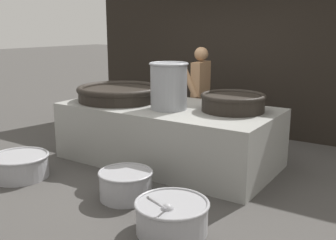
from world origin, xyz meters
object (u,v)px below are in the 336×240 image
at_px(stock_pot, 169,85).
at_px(cook, 200,93).
at_px(giant_wok_near, 119,93).
at_px(prep_bowl_vegetables, 172,215).
at_px(giant_wok_far, 233,102).
at_px(prep_bowl_extra, 126,183).
at_px(prep_bowl_meat, 20,165).

relative_size(stock_pot, cook, 0.39).
bearing_deg(giant_wok_near, prep_bowl_vegetables, -39.17).
relative_size(giant_wok_far, prep_bowl_vegetables, 0.93).
bearing_deg(prep_bowl_extra, giant_wok_far, 67.79).
bearing_deg(giant_wok_near, prep_bowl_extra, -48.17).
distance_m(giant_wok_near, prep_bowl_extra, 1.95).
relative_size(giant_wok_near, prep_bowl_extra, 2.04).
height_order(prep_bowl_vegetables, prep_bowl_extra, prep_bowl_vegetables).
relative_size(giant_wok_near, prep_bowl_vegetables, 1.37).
relative_size(giant_wok_near, cook, 0.79).
bearing_deg(prep_bowl_meat, cook, 65.04).
height_order(giant_wok_far, prep_bowl_vegetables, giant_wok_far).
bearing_deg(cook, prep_bowl_meat, 58.59).
bearing_deg(stock_pot, cook, 98.47).
relative_size(prep_bowl_vegetables, prep_bowl_extra, 1.48).
relative_size(giant_wok_far, prep_bowl_extra, 1.38).
relative_size(giant_wok_near, giant_wok_far, 1.48).
bearing_deg(prep_bowl_extra, prep_bowl_vegetables, -22.25).
relative_size(stock_pot, prep_bowl_vegetables, 0.68).
height_order(giant_wok_far, prep_bowl_meat, giant_wok_far).
bearing_deg(prep_bowl_vegetables, prep_bowl_meat, 177.84).
height_order(giant_wok_far, stock_pot, stock_pot).
bearing_deg(giant_wok_near, stock_pot, -7.21).
distance_m(cook, prep_bowl_meat, 3.09).
distance_m(giant_wok_near, cook, 1.40).
height_order(stock_pot, prep_bowl_meat, stock_pot).
height_order(stock_pot, prep_bowl_extra, stock_pot).
bearing_deg(prep_bowl_extra, prep_bowl_meat, -170.68).
xyz_separation_m(cook, prep_bowl_meat, (-1.27, -2.73, -0.73)).
bearing_deg(prep_bowl_meat, prep_bowl_vegetables, -2.16).
bearing_deg(giant_wok_far, cook, 138.57).
height_order(giant_wok_far, cook, cook).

